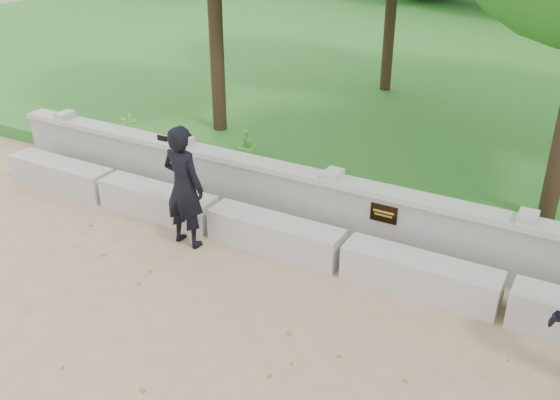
{
  "coord_description": "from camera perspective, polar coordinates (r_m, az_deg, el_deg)",
  "views": [
    {
      "loc": [
        2.62,
        -4.4,
        4.36
      ],
      "look_at": [
        -0.76,
        1.61,
        0.93
      ],
      "focal_mm": 40.0,
      "sensor_mm": 36.0,
      "label": 1
    }
  ],
  "objects": [
    {
      "name": "ground",
      "position": [
        6.73,
        -1.12,
        -13.96
      ],
      "size": [
        80.0,
        80.0,
        0.0
      ],
      "primitive_type": "plane",
      "color": "tan",
      "rests_on": "ground"
    },
    {
      "name": "lawn",
      "position": [
        19.06,
        21.16,
        11.89
      ],
      "size": [
        40.0,
        22.0,
        0.25
      ],
      "primitive_type": "cube",
      "color": "#22611E",
      "rests_on": "ground"
    },
    {
      "name": "concrete_bench",
      "position": [
        7.98,
        5.8,
        -4.91
      ],
      "size": [
        11.9,
        0.45,
        0.45
      ],
      "color": "#B5B3AB",
      "rests_on": "ground"
    },
    {
      "name": "parapet_wall",
      "position": [
        8.43,
        7.82,
        -1.34
      ],
      "size": [
        12.5,
        0.35,
        0.9
      ],
      "color": "#AAA8A1",
      "rests_on": "ground"
    },
    {
      "name": "man_main",
      "position": [
        8.32,
        -8.8,
        1.21
      ],
      "size": [
        0.65,
        0.58,
        1.7
      ],
      "color": "black",
      "rests_on": "ground"
    },
    {
      "name": "shrub_a",
      "position": [
        11.31,
        -13.6,
        6.1
      ],
      "size": [
        0.39,
        0.32,
        0.63
      ],
      "primitive_type": "imported",
      "rotation": [
        0.0,
        0.0,
        0.34
      ],
      "color": "#4B9131",
      "rests_on": "lawn"
    },
    {
      "name": "shrub_d",
      "position": [
        10.63,
        -3.03,
        5.26
      ],
      "size": [
        0.34,
        0.36,
        0.55
      ],
      "primitive_type": "imported",
      "rotation": [
        0.0,
        0.0,
        4.94
      ],
      "color": "#4B9131",
      "rests_on": "lawn"
    }
  ]
}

